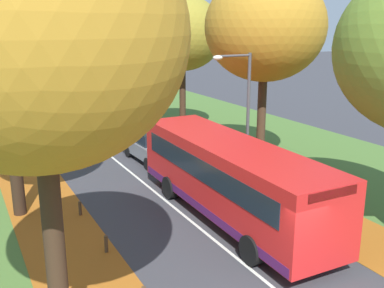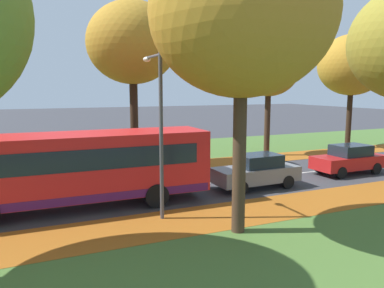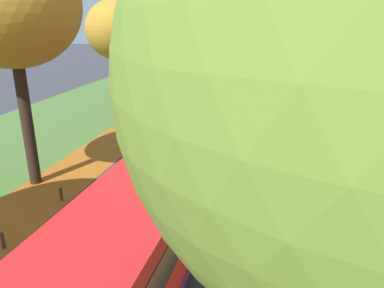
# 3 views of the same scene
# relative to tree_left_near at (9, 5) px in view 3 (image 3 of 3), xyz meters

# --- Properties ---
(grass_verge_left) EXTENTS (12.00, 90.00, 0.01)m
(grass_verge_left) POSITION_rel_tree_left_near_xyz_m (-3.61, 9.84, -7.36)
(grass_verge_left) COLOR #476B2D
(grass_verge_left) RESTS_ON ground
(leaf_litter_left) EXTENTS (2.80, 60.00, 0.00)m
(leaf_litter_left) POSITION_rel_tree_left_near_xyz_m (0.99, 3.84, -7.36)
(leaf_litter_left) COLOR #9E5619
(leaf_litter_left) RESTS_ON grass_verge_left
(grass_verge_right) EXTENTS (12.00, 90.00, 0.01)m
(grass_verge_right) POSITION_rel_tree_left_near_xyz_m (14.79, 9.84, -7.36)
(grass_verge_right) COLOR #476B2D
(grass_verge_right) RESTS_ON ground
(leaf_litter_right) EXTENTS (2.80, 60.00, 0.00)m
(leaf_litter_right) POSITION_rel_tree_left_near_xyz_m (10.19, 3.84, -7.36)
(leaf_litter_right) COLOR #9E5619
(leaf_litter_right) RESTS_ON grass_verge_right
(road_centre_line) EXTENTS (0.12, 80.00, 0.01)m
(road_centre_line) POSITION_rel_tree_left_near_xyz_m (5.59, 9.84, -7.36)
(road_centre_line) COLOR silver
(road_centre_line) RESTS_ON ground
(tree_left_near) EXTENTS (5.38, 5.38, 9.83)m
(tree_left_near) POSITION_rel_tree_left_near_xyz_m (0.00, 0.00, 0.00)
(tree_left_near) COLOR black
(tree_left_near) RESTS_ON ground
(tree_left_mid) EXTENTS (4.19, 4.19, 7.97)m
(tree_left_mid) POSITION_rel_tree_left_near_xyz_m (0.04, 9.62, -1.33)
(tree_left_mid) COLOR #382619
(tree_left_mid) RESTS_ON ground
(tree_left_far) EXTENTS (5.27, 5.27, 8.95)m
(tree_left_far) POSITION_rel_tree_left_near_xyz_m (-0.25, 17.62, -0.82)
(tree_left_far) COLOR black
(tree_left_far) RESTS_ON ground
(tree_right_near) EXTENTS (5.79, 5.79, 9.64)m
(tree_right_near) POSITION_rel_tree_left_near_xyz_m (11.77, 0.39, -0.35)
(tree_right_near) COLOR #422D1E
(tree_right_near) RESTS_ON ground
(tree_right_mid) EXTENTS (5.26, 5.26, 8.94)m
(tree_right_mid) POSITION_rel_tree_left_near_xyz_m (11.52, 8.66, -0.82)
(tree_right_mid) COLOR #382619
(tree_right_mid) RESTS_ON ground
(tree_right_far) EXTENTS (5.86, 5.86, 9.49)m
(tree_right_far) POSITION_rel_tree_left_near_xyz_m (11.16, 16.52, -0.53)
(tree_right_far) COLOR #382619
(tree_right_far) RESTS_ON ground
(bollard_third) EXTENTS (0.12, 0.12, 0.58)m
(bollard_third) POSITION_rel_tree_left_near_xyz_m (2.05, -4.52, -7.08)
(bollard_third) COLOR #4C3823
(bollard_third) RESTS_ON ground
(bollard_fourth) EXTENTS (0.12, 0.12, 0.56)m
(bollard_fourth) POSITION_rel_tree_left_near_xyz_m (2.05, -1.23, -7.09)
(bollard_fourth) COLOR #4C3823
(bollard_fourth) RESTS_ON ground
(streetlamp_right) EXTENTS (1.89, 0.28, 6.00)m
(streetlamp_right) POSITION_rel_tree_left_near_xyz_m (9.26, -1.54, -3.63)
(streetlamp_right) COLOR #47474C
(streetlamp_right) RESTS_ON ground
(bus) EXTENTS (2.78, 10.44, 2.98)m
(bus) POSITION_rel_tree_left_near_xyz_m (7.01, -4.17, -5.66)
(bus) COLOR red
(bus) RESTS_ON ground
(car_grey_lead) EXTENTS (1.88, 4.25, 1.62)m
(car_grey_lead) POSITION_rel_tree_left_near_xyz_m (7.25, 4.04, -6.55)
(car_grey_lead) COLOR slate
(car_grey_lead) RESTS_ON ground
(car_red_following) EXTENTS (1.83, 4.22, 1.62)m
(car_red_following) POSITION_rel_tree_left_near_xyz_m (6.72, 10.50, -6.55)
(car_red_following) COLOR #B21919
(car_red_following) RESTS_ON ground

